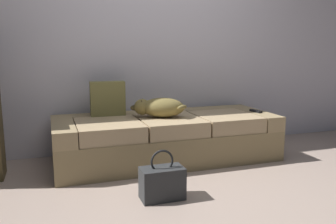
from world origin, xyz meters
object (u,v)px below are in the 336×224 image
Objects in this scene: dog_tan at (159,107)px; handbag at (162,183)px; throw_pillow at (108,99)px; tv_remote at (256,111)px; couch at (166,138)px.

dog_tan is 1.44× the size of handbag.
throw_pillow is at bearing 150.39° from dog_tan.
tv_remote is at bearing -3.15° from dog_tan.
dog_tan is at bearing -29.61° from throw_pillow.
tv_remote reaches higher than handbag.
couch is at bearing -22.92° from throw_pillow.
tv_remote is 1.55m from throw_pillow.
throw_pillow is (-0.46, 0.26, 0.07)m from dog_tan.
tv_remote is at bearing -5.24° from couch.
dog_tan is 3.63× the size of tv_remote.
throw_pillow is 0.90× the size of handbag.
handbag is (-0.25, -0.86, -0.42)m from dog_tan.
throw_pillow is (-1.51, 0.32, 0.16)m from tv_remote.
throw_pillow is at bearing 100.40° from handbag.
throw_pillow reaches higher than dog_tan.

